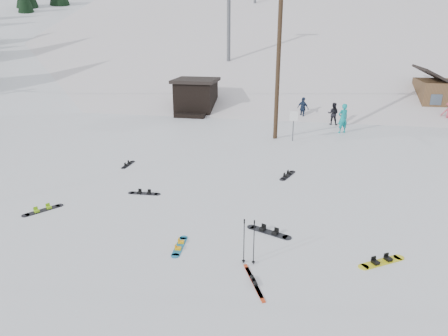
# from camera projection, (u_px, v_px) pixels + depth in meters

# --- Properties ---
(ground) EXTENTS (200.00, 200.00, 0.00)m
(ground) POSITION_uv_depth(u_px,v_px,m) (177.00, 247.00, 12.56)
(ground) COLOR white
(ground) RESTS_ON ground
(ski_slope) EXTENTS (60.00, 85.24, 65.97)m
(ski_slope) POSITION_uv_depth(u_px,v_px,m) (279.00, 145.00, 67.45)
(ski_slope) COLOR silver
(ski_slope) RESTS_ON ground
(ridge_left) EXTENTS (47.54, 95.03, 58.38)m
(ridge_left) POSITION_uv_depth(u_px,v_px,m) (62.00, 139.00, 67.28)
(ridge_left) COLOR white
(ridge_left) RESTS_ON ground
(treeline_left) EXTENTS (20.00, 64.00, 10.00)m
(treeline_left) POSITION_uv_depth(u_px,v_px,m) (32.00, 79.00, 55.89)
(treeline_left) COLOR black
(treeline_left) RESTS_ON ground
(treeline_crest) EXTENTS (50.00, 6.00, 10.00)m
(treeline_crest) POSITION_uv_depth(u_px,v_px,m) (290.00, 59.00, 92.24)
(treeline_crest) COLOR black
(treeline_crest) RESTS_ON ski_slope
(utility_pole) EXTENTS (2.00, 0.26, 9.00)m
(utility_pole) POSITION_uv_depth(u_px,v_px,m) (278.00, 62.00, 23.63)
(utility_pole) COLOR #3A2819
(utility_pole) RESTS_ON ground
(trail_sign) EXTENTS (0.50, 0.09, 1.85)m
(trail_sign) POSITION_uv_depth(u_px,v_px,m) (294.00, 120.00, 24.15)
(trail_sign) COLOR #595B60
(trail_sign) RESTS_ON ground
(lift_hut) EXTENTS (3.40, 4.10, 2.75)m
(lift_hut) POSITION_uv_depth(u_px,v_px,m) (196.00, 96.00, 32.44)
(lift_hut) COLOR black
(lift_hut) RESTS_ON ground
(lift_tower_near) EXTENTS (2.20, 0.36, 8.00)m
(lift_tower_near) POSITION_uv_depth(u_px,v_px,m) (229.00, 15.00, 38.52)
(lift_tower_near) COLOR #595B60
(lift_tower_near) RESTS_ON ski_slope
(hero_snowboard) EXTENTS (0.33, 1.37, 0.10)m
(hero_snowboard) POSITION_uv_depth(u_px,v_px,m) (180.00, 246.00, 12.57)
(hero_snowboard) COLOR teal
(hero_snowboard) RESTS_ON ground
(hero_skis) EXTENTS (0.81, 1.64, 0.09)m
(hero_skis) POSITION_uv_depth(u_px,v_px,m) (254.00, 282.00, 10.78)
(hero_skis) COLOR #AE3111
(hero_skis) RESTS_ON ground
(ski_poles) EXTENTS (0.39, 0.10, 1.42)m
(ski_poles) POSITION_uv_depth(u_px,v_px,m) (249.00, 241.00, 11.44)
(ski_poles) COLOR black
(ski_poles) RESTS_ON ground
(board_scatter_a) EXTENTS (1.40, 0.32, 0.10)m
(board_scatter_a) POSITION_uv_depth(u_px,v_px,m) (144.00, 193.00, 16.63)
(board_scatter_a) COLOR black
(board_scatter_a) RESTS_ON ground
(board_scatter_b) EXTENTS (0.26, 1.32, 0.09)m
(board_scatter_b) POSITION_uv_depth(u_px,v_px,m) (128.00, 164.00, 20.18)
(board_scatter_b) COLOR black
(board_scatter_b) RESTS_ON ground
(board_scatter_c) EXTENTS (1.00, 1.33, 0.11)m
(board_scatter_c) POSITION_uv_depth(u_px,v_px,m) (43.00, 210.00, 15.08)
(board_scatter_c) COLOR black
(board_scatter_c) RESTS_ON ground
(board_scatter_d) EXTENTS (1.55, 0.83, 0.12)m
(board_scatter_d) POSITION_uv_depth(u_px,v_px,m) (269.00, 232.00, 13.44)
(board_scatter_d) COLOR black
(board_scatter_d) RESTS_ON ground
(board_scatter_e) EXTENTS (1.41, 1.04, 0.11)m
(board_scatter_e) POSITION_uv_depth(u_px,v_px,m) (382.00, 262.00, 11.71)
(board_scatter_e) COLOR yellow
(board_scatter_e) RESTS_ON ground
(board_scatter_f) EXTENTS (0.69, 1.47, 0.11)m
(board_scatter_f) POSITION_uv_depth(u_px,v_px,m) (288.00, 175.00, 18.67)
(board_scatter_f) COLOR black
(board_scatter_f) RESTS_ON ground
(skier_teal) EXTENTS (0.84, 0.76, 1.94)m
(skier_teal) POSITION_uv_depth(u_px,v_px,m) (343.00, 118.00, 26.19)
(skier_teal) COLOR #0E8D8E
(skier_teal) RESTS_ON ground
(skier_dark) EXTENTS (0.86, 0.72, 1.58)m
(skier_dark) POSITION_uv_depth(u_px,v_px,m) (333.00, 114.00, 28.55)
(skier_dark) COLOR black
(skier_dark) RESTS_ON ground
(skier_navy) EXTENTS (1.04, 0.90, 1.68)m
(skier_navy) POSITION_uv_depth(u_px,v_px,m) (303.00, 108.00, 30.20)
(skier_navy) COLOR #1A2741
(skier_navy) RESTS_ON ground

